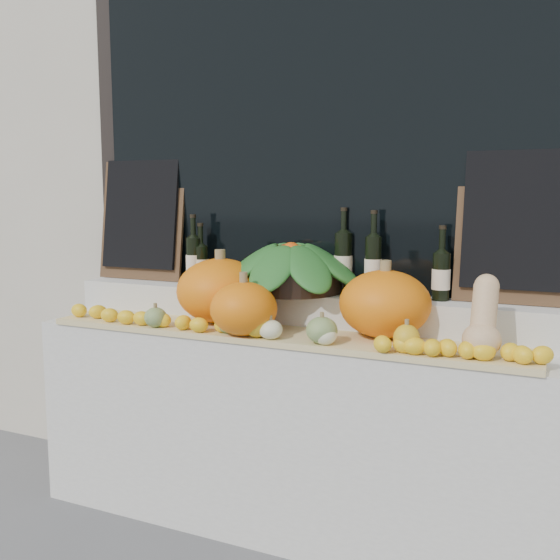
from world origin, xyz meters
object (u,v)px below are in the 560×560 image
Objects in this scene: pumpkin_left at (221,291)px; wine_bottle_tall at (343,262)px; pumpkin_right at (385,304)px; produce_bowl at (291,267)px; butternut_squash at (483,321)px.

wine_bottle_tall is (0.49, 0.25, 0.13)m from pumpkin_left.
wine_bottle_tall is (-0.26, 0.24, 0.14)m from pumpkin_right.
wine_bottle_tall is at bearing 137.06° from pumpkin_right.
produce_bowl is at bearing 32.09° from pumpkin_left.
produce_bowl reaches higher than pumpkin_left.
wine_bottle_tall reaches higher than pumpkin_left.
pumpkin_left is at bearing -152.64° from wine_bottle_tall.
pumpkin_right is 1.29× the size of butternut_squash.
produce_bowl is (-0.48, 0.16, 0.11)m from pumpkin_right.
produce_bowl reaches higher than butternut_squash.
butternut_squash is at bearing -18.56° from produce_bowl.
pumpkin_right is 0.52m from produce_bowl.
wine_bottle_tall is (0.22, 0.08, 0.03)m from produce_bowl.
wine_bottle_tall reaches higher than produce_bowl.
butternut_squash is 0.75× the size of wine_bottle_tall.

